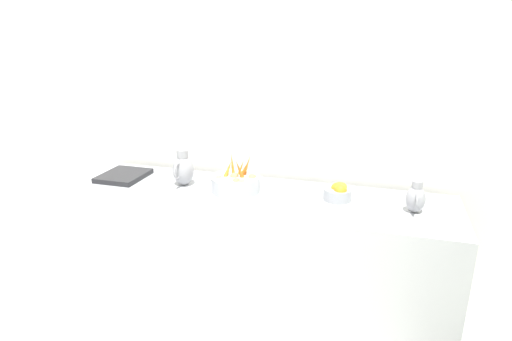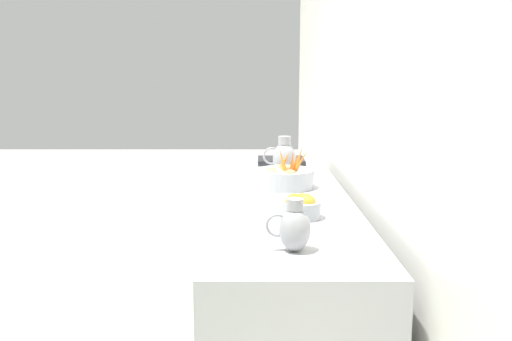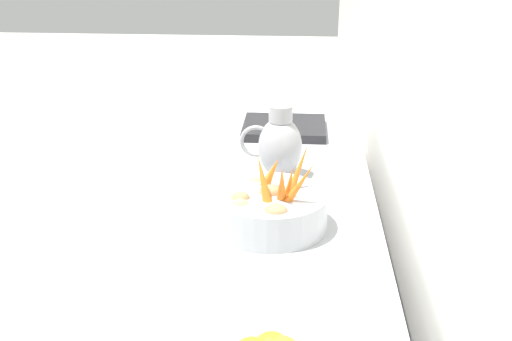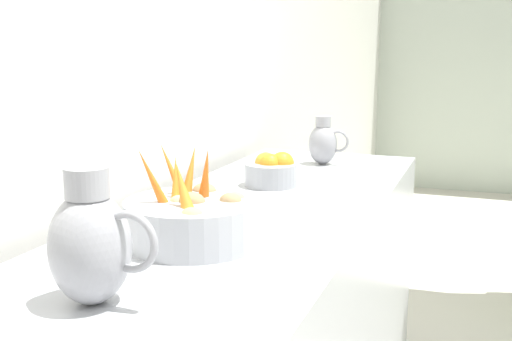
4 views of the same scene
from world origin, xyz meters
name	(u,v)px [view 2 (image 2 of 4)]	position (x,y,z in m)	size (l,w,h in m)	color
ground_plane	(40,325)	(0.00, 0.00, 0.00)	(16.12, 16.12, 0.00)	beige
tile_wall_left	(393,82)	(-1.95, 0.72, 1.50)	(0.10, 9.11, 3.00)	white
prep_counter	(282,269)	(-1.49, 0.22, 0.45)	(0.69, 2.60, 0.89)	#ADAFB5
vegetable_colander	(285,177)	(-1.51, 0.09, 0.95)	(0.33, 0.33, 0.24)	#ADAFB5
orange_bowl	(301,206)	(-1.55, 0.77, 0.95)	(0.18, 0.18, 0.12)	#9EA0A5
metal_pitcher_tall	(284,158)	(-1.52, -0.30, 1.01)	(0.21, 0.15, 0.25)	#939399
metal_pitcher_short	(294,228)	(-1.48, 1.23, 0.98)	(0.17, 0.12, 0.20)	#939399
counter_sink_basin	(281,161)	(-1.53, -0.78, 0.91)	(0.34, 0.30, 0.04)	#232326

